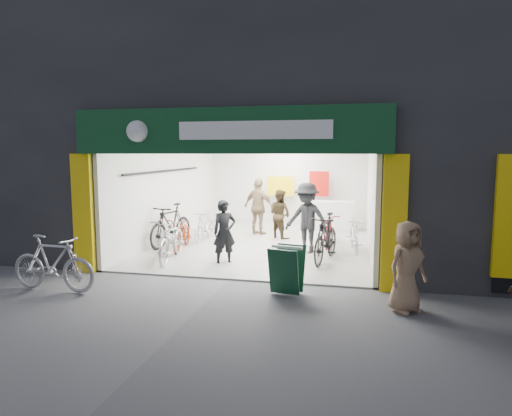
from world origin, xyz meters
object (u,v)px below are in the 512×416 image
(bike_left_front, at_px, (172,240))
(sandwich_board, at_px, (287,268))
(pedestrian_near, at_px, (407,267))
(parked_bike, at_px, (53,263))
(bike_right_front, at_px, (326,238))

(bike_left_front, bearing_deg, sandwich_board, -40.52)
(pedestrian_near, bearing_deg, bike_left_front, 113.03)
(parked_bike, distance_m, pedestrian_near, 6.45)
(bike_right_front, distance_m, sandwich_board, 2.72)
(bike_right_front, relative_size, parked_bike, 1.08)
(bike_left_front, xyz_separation_m, parked_bike, (-1.24, -2.76, 0.01))
(parked_bike, bearing_deg, bike_right_front, -51.71)
(bike_left_front, distance_m, bike_right_front, 3.72)
(bike_right_front, bearing_deg, pedestrian_near, -53.23)
(bike_left_front, height_order, parked_bike, parked_bike)
(pedestrian_near, bearing_deg, bike_right_front, 74.48)
(bike_left_front, relative_size, pedestrian_near, 1.31)
(bike_right_front, xyz_separation_m, pedestrian_near, (1.54, -3.18, 0.18))
(bike_right_front, bearing_deg, parked_bike, -133.91)
(bike_left_front, xyz_separation_m, pedestrian_near, (5.19, -2.48, 0.24))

